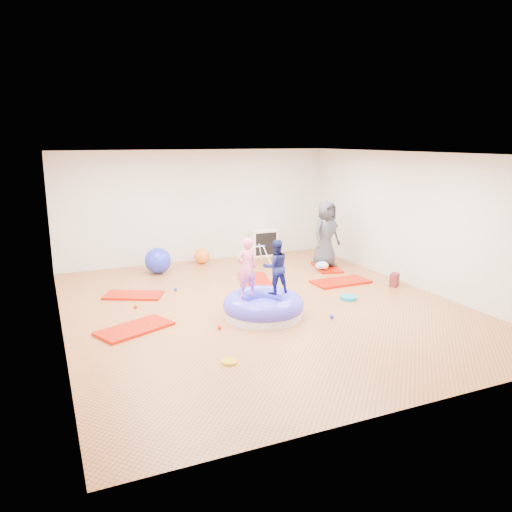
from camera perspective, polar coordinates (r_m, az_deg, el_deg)
name	(u,v)px	position (r m, az deg, el deg)	size (l,w,h in m)	color
room	(263,233)	(9.02, 0.76, 2.69)	(7.01, 8.01, 2.81)	#AF7637
gym_mat_front_left	(135,329)	(8.48, -13.69, -8.06)	(1.21, 0.60, 0.05)	#A01F00
gym_mat_mid_left	(133,295)	(10.23, -13.84, -4.37)	(1.12, 0.56, 0.05)	#A01F00
gym_mat_center_back	(255,281)	(10.92, -0.11, -2.85)	(1.23, 0.61, 0.05)	#A01F00
gym_mat_right	(341,282)	(11.01, 9.65, -2.92)	(1.24, 0.62, 0.05)	#A01F00
gym_mat_rear_right	(327,267)	(12.19, 8.09, -1.29)	(1.07, 0.54, 0.04)	#A01F00
inflatable_cushion	(263,307)	(8.79, 0.84, -5.86)	(1.42, 1.42, 0.45)	silver
child_pink	(247,265)	(8.59, -1.07, -1.01)	(0.38, 0.25, 1.05)	pink
child_navy	(276,264)	(8.79, 2.27, -0.94)	(0.48, 0.37, 0.98)	#141950
adult_caregiver	(326,234)	(12.07, 8.00, 2.52)	(0.77, 0.50, 1.58)	#383A43
infant	(322,266)	(11.85, 7.61, -1.09)	(0.33, 0.34, 0.20)	#9BCAF2
ball_pit_balls	(214,311)	(9.04, -4.82, -6.29)	(3.11, 2.76, 0.07)	green
exercise_ball_blue	(158,261)	(11.77, -11.15, -0.52)	(0.61, 0.61, 0.61)	#212ECD
exercise_ball_orange	(202,256)	(12.56, -6.21, -0.01)	(0.39, 0.39, 0.39)	orange
infant_play_gym	(256,252)	(12.32, -0.04, 0.43)	(0.63, 0.60, 0.48)	white
cube_shelf	(264,243)	(13.32, 0.88, 1.51)	(0.70, 0.34, 0.70)	white
balance_disc	(349,298)	(9.90, 10.53, -4.73)	(0.32, 0.32, 0.07)	#0E84B0
backpack	(394,280)	(10.98, 15.53, -2.65)	(0.24, 0.15, 0.28)	maroon
yellow_toy	(230,362)	(7.12, -3.04, -11.98)	(0.22, 0.22, 0.03)	gold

